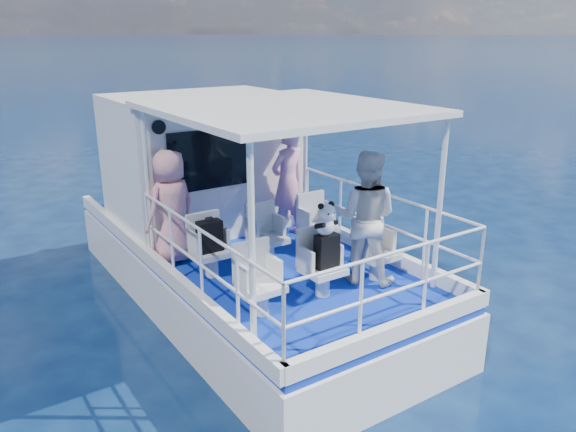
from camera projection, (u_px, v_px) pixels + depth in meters
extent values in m
plane|color=#08193C|center=(276.00, 322.00, 8.24)|extent=(2000.00, 2000.00, 0.00)
cube|color=white|center=(243.00, 297.00, 9.03)|extent=(3.00, 7.00, 1.60)
cube|color=#0A2495|center=(241.00, 248.00, 8.76)|extent=(2.90, 6.90, 0.10)
cube|color=white|center=(202.00, 161.00, 9.43)|extent=(2.85, 2.00, 2.20)
cube|color=white|center=(283.00, 108.00, 7.10)|extent=(3.00, 3.20, 0.08)
cylinder|color=white|center=(252.00, 250.00, 5.56)|extent=(0.07, 0.07, 2.20)
cylinder|color=white|center=(440.00, 206.00, 6.98)|extent=(0.07, 0.07, 2.20)
cylinder|color=white|center=(148.00, 187.00, 7.85)|extent=(0.07, 0.07, 2.20)
cylinder|color=white|center=(305.00, 163.00, 9.27)|extent=(0.07, 0.07, 2.20)
cube|color=silver|center=(212.00, 263.00, 7.58)|extent=(0.48, 0.46, 0.38)
cube|color=silver|center=(268.00, 249.00, 8.06)|extent=(0.48, 0.46, 0.38)
cube|color=silver|center=(318.00, 237.00, 8.53)|extent=(0.48, 0.46, 0.38)
cube|color=silver|center=(261.00, 299.00, 6.55)|extent=(0.48, 0.46, 0.38)
cube|color=silver|center=(323.00, 281.00, 7.03)|extent=(0.48, 0.46, 0.38)
cube|color=silver|center=(376.00, 265.00, 7.50)|extent=(0.48, 0.46, 0.38)
imported|color=pink|center=(171.00, 207.00, 7.89)|extent=(0.71, 0.60, 1.63)
imported|color=#EB98C3|center=(288.00, 182.00, 8.91)|extent=(0.73, 0.55, 1.79)
imported|color=white|center=(365.00, 217.00, 7.24)|extent=(1.06, 1.08, 1.76)
cube|color=black|center=(210.00, 236.00, 7.42)|extent=(0.32, 0.18, 0.42)
cube|color=black|center=(327.00, 251.00, 6.89)|extent=(0.29, 0.16, 0.43)
cube|color=black|center=(209.00, 219.00, 7.33)|extent=(0.09, 0.05, 0.05)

